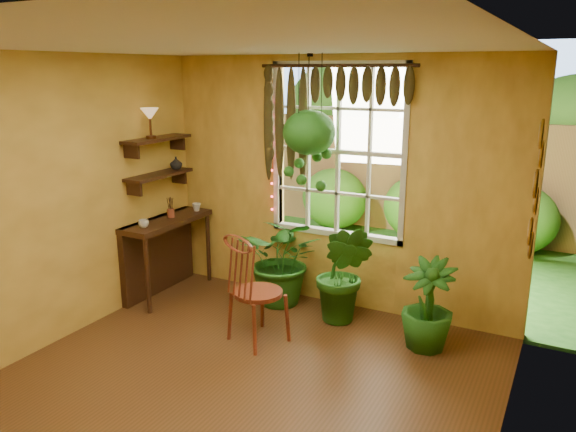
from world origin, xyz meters
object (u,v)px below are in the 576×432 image
potted_plant_mid (344,274)px  potted_plant_left (283,259)px  windsor_chair (255,306)px  hanging_basket (309,137)px  counter_ledge (161,247)px

potted_plant_mid → potted_plant_left: bearing=169.6°
windsor_chair → hanging_basket: bearing=105.5°
potted_plant_left → potted_plant_mid: (0.78, -0.14, 0.01)m
counter_ledge → potted_plant_mid: bearing=5.6°
potted_plant_left → potted_plant_mid: 0.79m
counter_ledge → hanging_basket: bearing=11.5°
hanging_basket → potted_plant_mid: bearing=-16.2°
potted_plant_left → hanging_basket: (0.31, -0.01, 1.36)m
windsor_chair → potted_plant_left: 0.97m
windsor_chair → potted_plant_left: (-0.20, 0.93, 0.15)m
potted_plant_mid → hanging_basket: size_ratio=0.77×
counter_ledge → hanging_basket: size_ratio=0.87×
potted_plant_left → potted_plant_mid: potted_plant_mid is taller
counter_ledge → windsor_chair: size_ratio=0.96×
windsor_chair → counter_ledge: bearing=-177.5°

